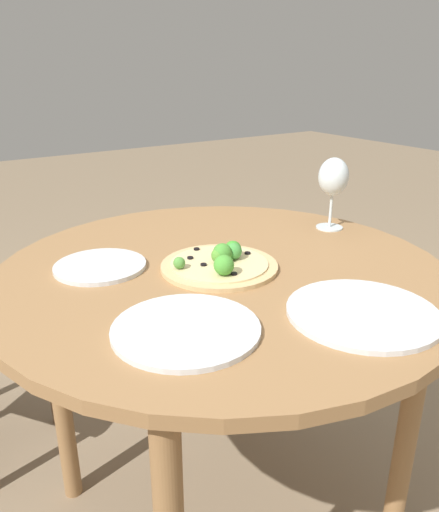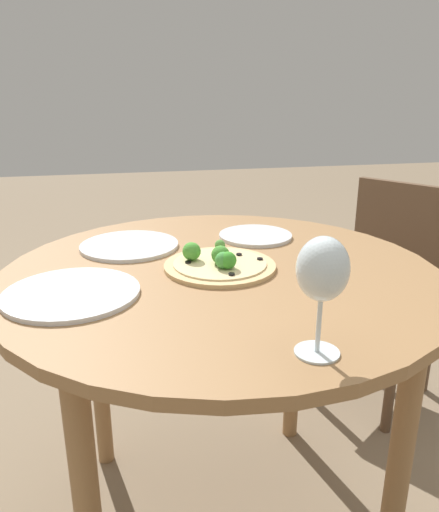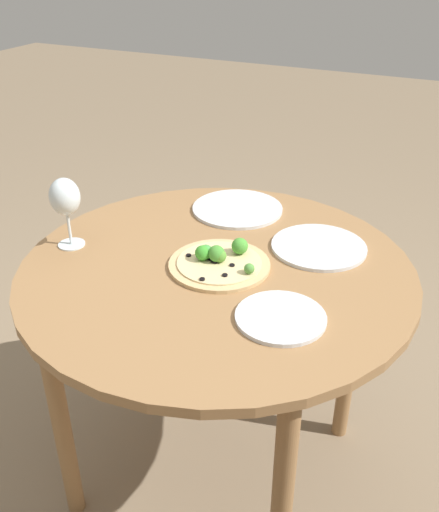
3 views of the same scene
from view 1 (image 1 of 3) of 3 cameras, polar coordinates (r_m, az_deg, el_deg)
name	(u,v)px [view 1 (image 1 of 3)]	position (r m, az deg, el deg)	size (l,w,h in m)	color
dining_table	(222,305)	(1.16, 0.31, -5.60)	(1.02, 1.02, 0.76)	olive
pizza	(221,263)	(1.11, 0.13, -0.79)	(0.26, 0.26, 0.06)	tan
wine_glass	(333,179)	(1.39, 12.89, 8.63)	(0.08, 0.08, 0.20)	silver
plate_near	(186,329)	(0.87, -3.85, -8.32)	(0.26, 0.26, 0.01)	silver
plate_far	(363,313)	(0.95, 16.05, -6.25)	(0.28, 0.28, 0.01)	silver
plate_side	(100,266)	(1.15, -13.48, -1.13)	(0.21, 0.21, 0.01)	silver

